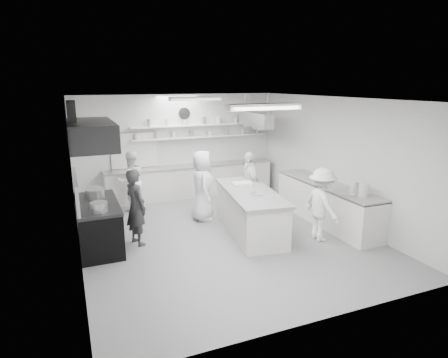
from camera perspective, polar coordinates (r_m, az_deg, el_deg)
name	(u,v)px	position (r m, az deg, el deg)	size (l,w,h in m)	color
floor	(223,235)	(8.74, -0.21, -8.33)	(6.00, 7.00, 0.02)	gray
ceiling	(222,98)	(8.08, -0.23, 11.87)	(6.00, 7.00, 0.02)	white
wall_back	(178,146)	(11.54, -6.82, 4.91)	(6.00, 0.04, 3.00)	silver
wall_front	(321,223)	(5.33, 14.21, -6.37)	(6.00, 0.04, 3.00)	silver
wall_left	(74,183)	(7.70, -21.38, -0.60)	(0.04, 7.00, 3.00)	silver
wall_right	(336,159)	(9.79, 16.28, 2.80)	(0.04, 7.00, 3.00)	silver
stove	(99,226)	(8.40, -18.08, -6.64)	(0.80, 1.80, 0.90)	black
exhaust_hood	(91,134)	(7.95, -19.12, 6.29)	(0.85, 2.00, 0.50)	#242425
back_counter	(192,181)	(11.55, -4.84, -0.30)	(5.00, 0.60, 0.92)	silver
shelf_lower	(202,137)	(11.58, -3.33, 6.28)	(4.20, 0.26, 0.04)	silver
shelf_upper	(201,125)	(11.54, -3.36, 8.00)	(4.20, 0.26, 0.04)	silver
pass_through_window	(134,150)	(11.25, -13.19, 4.15)	(1.30, 0.04, 1.00)	black
wall_clock	(184,113)	(11.44, -5.93, 9.65)	(0.32, 0.32, 0.05)	white
right_counter	(327,204)	(9.67, 14.97, -3.55)	(0.74, 3.30, 0.94)	silver
pot_rack	(256,119)	(11.14, 4.70, 8.79)	(0.30, 1.60, 0.40)	#B2B2B2
light_fixture_front	(264,107)	(6.46, 5.91, 10.61)	(1.30, 0.25, 0.10)	silver
light_fixture_rear	(195,98)	(9.77, -4.31, 11.81)	(1.30, 0.25, 0.10)	silver
prep_island	(250,212)	(8.76, 3.88, -4.97)	(0.94, 2.52, 0.93)	silver
stove_pot	(95,194)	(8.58, -18.58, -2.17)	(0.39, 0.39, 0.24)	#B2B2B2
cook_stove	(136,207)	(8.21, -12.93, -4.09)	(0.59, 0.39, 1.62)	#333233
cook_back	(131,181)	(10.42, -13.63, -0.32)	(0.78, 0.61, 1.60)	white
cook_island_left	(202,186)	(9.46, -3.23, -0.98)	(0.85, 0.55, 1.73)	white
cook_island_right	(249,184)	(9.74, 3.79, -0.77)	(0.97, 0.40, 1.66)	white
cook_right	(322,205)	(8.49, 14.28, -3.69)	(1.03, 0.59, 1.59)	white
bowl_island_a	(257,195)	(8.34, 4.90, -2.41)	(0.25, 0.25, 0.06)	#B2B2B2
bowl_island_b	(268,196)	(8.29, 6.60, -2.56)	(0.19, 0.19, 0.06)	silver
bowl_right	(348,196)	(8.67, 17.94, -2.37)	(0.23, 0.23, 0.06)	silver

